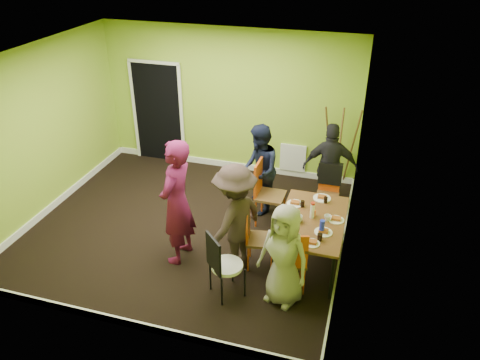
% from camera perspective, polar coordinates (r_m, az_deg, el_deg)
% --- Properties ---
extents(ground, '(5.00, 5.00, 0.00)m').
position_cam_1_polar(ground, '(7.80, -6.30, -5.67)').
color(ground, black).
rests_on(ground, ground).
extents(room_walls, '(5.04, 4.54, 2.82)m').
position_cam_1_polar(room_walls, '(7.33, -6.76, 0.91)').
color(room_walls, '#97C332').
rests_on(room_walls, ground).
extents(dining_table, '(0.90, 1.50, 0.75)m').
position_cam_1_polar(dining_table, '(6.69, 8.78, -5.16)').
color(dining_table, black).
rests_on(dining_table, ground).
extents(chair_left_far, '(0.46, 0.46, 1.09)m').
position_cam_1_polar(chair_left_far, '(7.58, 3.10, -1.16)').
color(chair_left_far, '#EA5816').
rests_on(chair_left_far, ground).
extents(chair_left_near, '(0.46, 0.46, 0.96)m').
position_cam_1_polar(chair_left_near, '(6.67, 1.90, -6.58)').
color(chair_left_near, '#EA5816').
rests_on(chair_left_near, ground).
extents(chair_back_end, '(0.39, 0.45, 0.93)m').
position_cam_1_polar(chair_back_end, '(7.91, 10.87, 0.07)').
color(chair_back_end, '#EA5816').
rests_on(chair_back_end, ground).
extents(chair_front_end, '(0.50, 0.50, 0.97)m').
position_cam_1_polar(chair_front_end, '(6.26, 6.33, -9.39)').
color(chair_front_end, '#EA5816').
rests_on(chair_front_end, ground).
extents(chair_bentwood, '(0.53, 0.53, 0.97)m').
position_cam_1_polar(chair_bentwood, '(6.16, -2.17, -10.05)').
color(chair_bentwood, black).
rests_on(chair_bentwood, ground).
extents(easel, '(0.65, 0.61, 1.62)m').
position_cam_1_polar(easel, '(8.68, 12.05, 3.69)').
color(easel, brown).
rests_on(easel, ground).
extents(plate_near_left, '(0.24, 0.24, 0.01)m').
position_cam_1_polar(plate_near_left, '(6.97, 6.71, -2.89)').
color(plate_near_left, white).
rests_on(plate_near_left, dining_table).
extents(plate_near_right, '(0.23, 0.23, 0.01)m').
position_cam_1_polar(plate_near_right, '(6.35, 5.75, -6.34)').
color(plate_near_right, white).
rests_on(plate_near_right, dining_table).
extents(plate_far_back, '(0.27, 0.27, 0.01)m').
position_cam_1_polar(plate_far_back, '(7.17, 9.96, -2.20)').
color(plate_far_back, white).
rests_on(plate_far_back, dining_table).
extents(plate_far_front, '(0.21, 0.21, 0.01)m').
position_cam_1_polar(plate_far_front, '(6.19, 8.73, -7.63)').
color(plate_far_front, white).
rests_on(plate_far_front, dining_table).
extents(plate_wall_back, '(0.23, 0.23, 0.01)m').
position_cam_1_polar(plate_wall_back, '(6.70, 11.63, -4.78)').
color(plate_wall_back, white).
rests_on(plate_wall_back, dining_table).
extents(plate_wall_front, '(0.24, 0.24, 0.01)m').
position_cam_1_polar(plate_wall_front, '(6.42, 10.13, -6.28)').
color(plate_wall_front, white).
rests_on(plate_wall_front, dining_table).
extents(thermos, '(0.06, 0.06, 0.22)m').
position_cam_1_polar(thermos, '(6.64, 8.81, -3.76)').
color(thermos, white).
rests_on(thermos, dining_table).
extents(blue_bottle, '(0.07, 0.07, 0.19)m').
position_cam_1_polar(blue_bottle, '(6.36, 9.96, -5.62)').
color(blue_bottle, '#1A29C7').
rests_on(blue_bottle, dining_table).
extents(orange_bottle, '(0.04, 0.04, 0.08)m').
position_cam_1_polar(orange_bottle, '(6.73, 9.06, -4.00)').
color(orange_bottle, '#EA5816').
rests_on(orange_bottle, dining_table).
extents(glass_mid, '(0.06, 0.06, 0.09)m').
position_cam_1_polar(glass_mid, '(6.91, 7.61, -2.90)').
color(glass_mid, black).
rests_on(glass_mid, dining_table).
extents(glass_back, '(0.06, 0.06, 0.10)m').
position_cam_1_polar(glass_back, '(7.05, 10.39, -2.40)').
color(glass_back, black).
rests_on(glass_back, dining_table).
extents(glass_front, '(0.07, 0.07, 0.10)m').
position_cam_1_polar(glass_front, '(6.24, 9.70, -6.88)').
color(glass_front, black).
rests_on(glass_front, dining_table).
extents(cup_a, '(0.13, 0.13, 0.10)m').
position_cam_1_polar(cup_a, '(6.56, 7.09, -4.70)').
color(cup_a, white).
rests_on(cup_a, dining_table).
extents(cup_b, '(0.09, 0.09, 0.09)m').
position_cam_1_polar(cup_b, '(6.65, 10.61, -4.57)').
color(cup_b, white).
rests_on(cup_b, dining_table).
extents(person_standing, '(0.49, 0.72, 1.90)m').
position_cam_1_polar(person_standing, '(6.64, -7.71, -2.74)').
color(person_standing, '#570F35').
rests_on(person_standing, ground).
extents(person_left_far, '(0.83, 0.92, 1.57)m').
position_cam_1_polar(person_left_far, '(7.80, 2.37, 1.23)').
color(person_left_far, black).
rests_on(person_left_far, ground).
extents(person_left_near, '(0.97, 1.22, 1.65)m').
position_cam_1_polar(person_left_near, '(6.44, -0.63, -4.84)').
color(person_left_near, '#312421').
rests_on(person_left_near, ground).
extents(person_back_end, '(0.96, 0.50, 1.57)m').
position_cam_1_polar(person_back_end, '(8.02, 10.94, 1.50)').
color(person_back_end, black).
rests_on(person_back_end, ground).
extents(person_front_end, '(0.81, 0.66, 1.44)m').
position_cam_1_polar(person_front_end, '(6.01, 5.40, -9.15)').
color(person_front_end, gray).
rests_on(person_front_end, ground).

